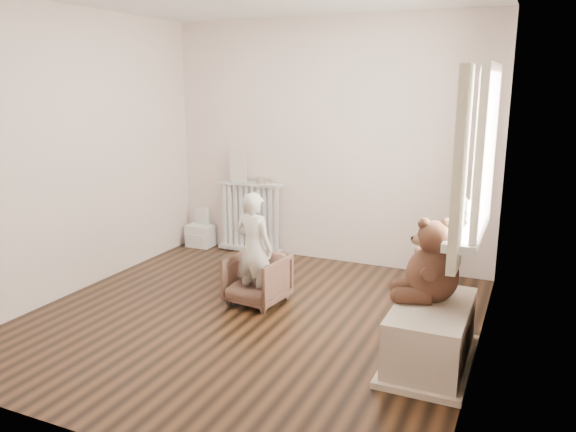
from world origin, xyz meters
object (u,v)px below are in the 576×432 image
at_px(toy_vanity, 200,224).
at_px(plush_cat, 470,210).
at_px(armchair, 257,279).
at_px(toy_bench, 431,337).
at_px(radiator, 250,220).
at_px(child, 254,248).
at_px(teddy_bear, 433,268).

xyz_separation_m(toy_vanity, plush_cat, (3.21, -1.24, 0.72)).
relative_size(armchair, toy_bench, 0.52).
distance_m(radiator, plush_cat, 2.91).
bearing_deg(armchair, radiator, 126.98).
relative_size(armchair, plush_cat, 2.10).
distance_m(child, teddy_bear, 1.64).
bearing_deg(toy_bench, armchair, 162.83).
height_order(toy_bench, plush_cat, plush_cat).
bearing_deg(armchair, child, -83.19).
relative_size(toy_vanity, toy_bench, 0.52).
bearing_deg(toy_bench, teddy_bear, 108.35).
height_order(radiator, plush_cat, plush_cat).
xyz_separation_m(radiator, child, (0.78, -1.40, 0.13)).
distance_m(armchair, teddy_bear, 1.70).
relative_size(radiator, toy_bench, 0.89).
bearing_deg(toy_vanity, armchair, -42.25).
relative_size(toy_bench, teddy_bear, 1.60).
relative_size(toy_vanity, armchair, 0.99).
height_order(toy_vanity, toy_bench, toy_vanity).
relative_size(radiator, plush_cat, 3.57).
bearing_deg(armchair, toy_vanity, 144.56).
bearing_deg(teddy_bear, child, 150.06).
distance_m(child, toy_bench, 1.71).
bearing_deg(toy_bench, child, 164.46).
distance_m(toy_vanity, toy_bench, 3.57).
height_order(child, teddy_bear, child).
distance_m(teddy_bear, plush_cat, 0.61).
relative_size(child, toy_bench, 1.07).
xyz_separation_m(radiator, armchair, (0.78, -1.35, -0.17)).
distance_m(toy_vanity, plush_cat, 3.52).
bearing_deg(plush_cat, teddy_bear, -104.81).
height_order(child, toy_bench, child).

